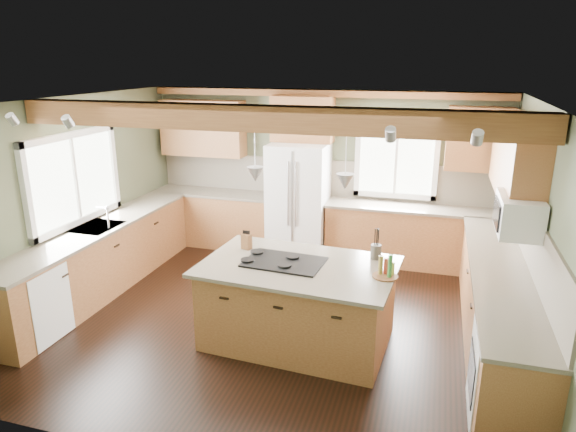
% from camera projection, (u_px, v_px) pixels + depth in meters
% --- Properties ---
extents(floor, '(5.60, 5.60, 0.00)m').
position_uv_depth(floor, '(277.00, 316.00, 6.34)').
color(floor, black).
rests_on(floor, ground).
extents(ceiling, '(5.60, 5.60, 0.00)m').
position_uv_depth(ceiling, '(275.00, 102.00, 5.57)').
color(ceiling, silver).
rests_on(ceiling, wall_back).
extents(wall_back, '(5.60, 0.00, 5.60)m').
position_uv_depth(wall_back, '(323.00, 172.00, 8.25)').
color(wall_back, '#49533B').
rests_on(wall_back, ground).
extents(wall_left, '(0.00, 5.00, 5.00)m').
position_uv_depth(wall_left, '(72.00, 198.00, 6.71)').
color(wall_left, '#49533B').
rests_on(wall_left, ground).
extents(wall_right, '(0.00, 5.00, 5.00)m').
position_uv_depth(wall_right, '(539.00, 239.00, 5.20)').
color(wall_right, '#49533B').
rests_on(wall_right, ground).
extents(ceiling_beam, '(5.55, 0.26, 0.26)m').
position_uv_depth(ceiling_beam, '(261.00, 118.00, 5.18)').
color(ceiling_beam, brown).
rests_on(ceiling_beam, ceiling).
extents(soffit_trim, '(5.55, 0.20, 0.10)m').
position_uv_depth(soffit_trim, '(323.00, 93.00, 7.79)').
color(soffit_trim, brown).
rests_on(soffit_trim, ceiling).
extents(backsplash_back, '(5.58, 0.03, 0.58)m').
position_uv_depth(backsplash_back, '(323.00, 178.00, 8.26)').
color(backsplash_back, brown).
rests_on(backsplash_back, wall_back).
extents(backsplash_right, '(0.03, 3.70, 0.58)m').
position_uv_depth(backsplash_right, '(535.00, 245.00, 5.28)').
color(backsplash_right, brown).
rests_on(backsplash_right, wall_right).
extents(base_cab_back_left, '(2.02, 0.60, 0.88)m').
position_uv_depth(base_cab_back_left, '(215.00, 219.00, 8.71)').
color(base_cab_back_left, brown).
rests_on(base_cab_back_left, floor).
extents(counter_back_left, '(2.06, 0.64, 0.04)m').
position_uv_depth(counter_back_left, '(214.00, 193.00, 8.57)').
color(counter_back_left, '#463E33').
rests_on(counter_back_left, base_cab_back_left).
extents(base_cab_back_right, '(2.62, 0.60, 0.88)m').
position_uv_depth(base_cab_back_right, '(413.00, 237.00, 7.82)').
color(base_cab_back_right, brown).
rests_on(base_cab_back_right, floor).
extents(counter_back_right, '(2.66, 0.64, 0.04)m').
position_uv_depth(counter_back_right, '(415.00, 208.00, 7.69)').
color(counter_back_right, '#463E33').
rests_on(counter_back_right, base_cab_back_right).
extents(base_cab_left, '(0.60, 3.70, 0.88)m').
position_uv_depth(base_cab_left, '(101.00, 260.00, 6.92)').
color(base_cab_left, brown).
rests_on(base_cab_left, floor).
extents(counter_left, '(0.64, 3.74, 0.04)m').
position_uv_depth(counter_left, '(97.00, 228.00, 6.79)').
color(counter_left, '#463E33').
rests_on(counter_left, base_cab_left).
extents(base_cab_right, '(0.60, 3.70, 0.88)m').
position_uv_depth(base_cab_right, '(496.00, 309.00, 5.58)').
color(base_cab_right, brown).
rests_on(base_cab_right, floor).
extents(counter_right, '(0.64, 3.74, 0.04)m').
position_uv_depth(counter_right, '(502.00, 270.00, 5.45)').
color(counter_right, '#463E33').
rests_on(counter_right, base_cab_right).
extents(upper_cab_back_left, '(1.40, 0.35, 0.90)m').
position_uv_depth(upper_cab_back_left, '(203.00, 128.00, 8.43)').
color(upper_cab_back_left, brown).
rests_on(upper_cab_back_left, wall_back).
extents(upper_cab_over_fridge, '(0.96, 0.35, 0.70)m').
position_uv_depth(upper_cab_over_fridge, '(302.00, 119.00, 7.92)').
color(upper_cab_over_fridge, brown).
rests_on(upper_cab_over_fridge, wall_back).
extents(upper_cab_right, '(0.35, 2.20, 0.90)m').
position_uv_depth(upper_cab_right, '(517.00, 159.00, 5.88)').
color(upper_cab_right, brown).
rests_on(upper_cab_right, wall_right).
extents(upper_cab_back_corner, '(0.90, 0.35, 0.90)m').
position_uv_depth(upper_cab_back_corner, '(479.00, 139.00, 7.28)').
color(upper_cab_back_corner, brown).
rests_on(upper_cab_back_corner, wall_back).
extents(window_left, '(0.04, 1.60, 1.05)m').
position_uv_depth(window_left, '(73.00, 179.00, 6.67)').
color(window_left, white).
rests_on(window_left, wall_left).
extents(window_back, '(1.10, 0.04, 1.00)m').
position_uv_depth(window_back, '(396.00, 161.00, 7.84)').
color(window_back, white).
rests_on(window_back, wall_back).
extents(sink, '(0.50, 0.65, 0.03)m').
position_uv_depth(sink, '(97.00, 228.00, 6.79)').
color(sink, '#262628').
rests_on(sink, counter_left).
extents(faucet, '(0.02, 0.02, 0.28)m').
position_uv_depth(faucet, '(108.00, 218.00, 6.70)').
color(faucet, '#B2B2B7').
rests_on(faucet, sink).
extents(dishwasher, '(0.60, 0.60, 0.84)m').
position_uv_depth(dishwasher, '(31.00, 303.00, 5.73)').
color(dishwasher, white).
rests_on(dishwasher, floor).
extents(oven, '(0.60, 0.72, 0.84)m').
position_uv_depth(oven, '(509.00, 378.00, 4.39)').
color(oven, white).
rests_on(oven, floor).
extents(microwave, '(0.40, 0.70, 0.38)m').
position_uv_depth(microwave, '(519.00, 215.00, 5.14)').
color(microwave, white).
rests_on(microwave, wall_right).
extents(pendant_left, '(0.18, 0.18, 0.16)m').
position_uv_depth(pendant_left, '(255.00, 174.00, 5.41)').
color(pendant_left, '#B2B2B7').
rests_on(pendant_left, ceiling).
extents(pendant_right, '(0.18, 0.18, 0.16)m').
position_uv_depth(pendant_right, '(345.00, 182.00, 5.09)').
color(pendant_right, '#B2B2B7').
rests_on(pendant_right, ceiling).
extents(refrigerator, '(0.90, 0.74, 1.80)m').
position_uv_depth(refrigerator, '(299.00, 201.00, 8.10)').
color(refrigerator, white).
rests_on(refrigerator, floor).
extents(island, '(2.02, 1.32, 0.88)m').
position_uv_depth(island, '(298.00, 305.00, 5.67)').
color(island, brown).
rests_on(island, floor).
extents(island_top, '(2.16, 1.46, 0.04)m').
position_uv_depth(island_top, '(298.00, 266.00, 5.53)').
color(island_top, '#463E33').
rests_on(island_top, island).
extents(cooktop, '(0.88, 0.62, 0.02)m').
position_uv_depth(cooktop, '(284.00, 262.00, 5.58)').
color(cooktop, black).
rests_on(cooktop, island_top).
extents(knife_block, '(0.13, 0.11, 0.18)m').
position_uv_depth(knife_block, '(247.00, 241.00, 5.97)').
color(knife_block, brown).
rests_on(knife_block, island_top).
extents(utensil_crock, '(0.13, 0.13, 0.16)m').
position_uv_depth(utensil_crock, '(376.00, 252.00, 5.68)').
color(utensil_crock, '#3A342E').
rests_on(utensil_crock, island_top).
extents(bottle_tray, '(0.31, 0.31, 0.24)m').
position_uv_depth(bottle_tray, '(386.00, 266.00, 5.18)').
color(bottle_tray, brown).
rests_on(bottle_tray, island_top).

